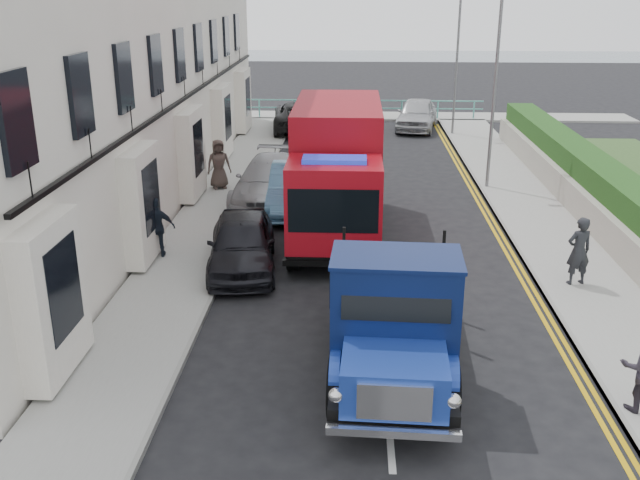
{
  "coord_description": "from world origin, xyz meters",
  "views": [
    {
      "loc": [
        -0.71,
        -11.85,
        7.2
      ],
      "look_at": [
        -1.46,
        4.24,
        1.4
      ],
      "focal_mm": 40.0,
      "sensor_mm": 36.0,
      "label": 1
    }
  ],
  "objects": [
    {
      "name": "lamp_mid",
      "position": [
        4.18,
        14.0,
        4.0
      ],
      "size": [
        1.23,
        0.18,
        7.0
      ],
      "color": "slate",
      "rests_on": "ground"
    },
    {
      "name": "ground",
      "position": [
        0.0,
        0.0,
        0.0
      ],
      "size": [
        120.0,
        120.0,
        0.0
      ],
      "primitive_type": "plane",
      "color": "black",
      "rests_on": "ground"
    },
    {
      "name": "seafront_car_right",
      "position": [
        2.62,
        25.57,
        0.79
      ],
      "size": [
        2.68,
        4.92,
        1.59
      ],
      "primitive_type": "imported",
      "rotation": [
        0.0,
        0.0,
        -0.18
      ],
      "color": "#B0B1B5",
      "rests_on": "ground"
    },
    {
      "name": "pedestrian_east_near",
      "position": [
        4.92,
        4.88,
        0.99
      ],
      "size": [
        0.72,
        0.56,
        1.75
      ],
      "primitive_type": "imported",
      "rotation": [
        0.0,
        0.0,
        3.39
      ],
      "color": "#232428",
      "rests_on": "pavement_east"
    },
    {
      "name": "pavement_east",
      "position": [
        5.3,
        9.0,
        0.06
      ],
      "size": [
        2.6,
        38.0,
        0.12
      ],
      "primitive_type": "cube",
      "color": "gray",
      "rests_on": "ground"
    },
    {
      "name": "sea_plane",
      "position": [
        0.0,
        60.0,
        0.0
      ],
      "size": [
        120.0,
        120.0,
        0.0
      ],
      "primitive_type": "plane",
      "color": "#4D5C6A",
      "rests_on": "ground"
    },
    {
      "name": "parked_car_front",
      "position": [
        -3.6,
        5.75,
        0.74
      ],
      "size": [
        2.23,
        4.49,
        1.47
      ],
      "primitive_type": "imported",
      "rotation": [
        0.0,
        0.0,
        0.12
      ],
      "color": "black",
      "rests_on": "ground"
    },
    {
      "name": "promenade",
      "position": [
        0.0,
        29.0,
        0.06
      ],
      "size": [
        30.0,
        2.5,
        0.12
      ],
      "primitive_type": "cube",
      "color": "gray",
      "rests_on": "ground"
    },
    {
      "name": "parked_car_mid",
      "position": [
        -2.6,
        11.08,
        0.77
      ],
      "size": [
        1.7,
        4.68,
        1.53
      ],
      "primitive_type": "imported",
      "rotation": [
        0.0,
        0.0,
        0.02
      ],
      "color": "#588FBE",
      "rests_on": "ground"
    },
    {
      "name": "lamp_far",
      "position": [
        4.18,
        24.0,
        4.0
      ],
      "size": [
        1.23,
        0.18,
        7.0
      ],
      "color": "slate",
      "rests_on": "ground"
    },
    {
      "name": "seafront_car_left",
      "position": [
        -3.5,
        24.75,
        0.76
      ],
      "size": [
        2.96,
        5.67,
        1.52
      ],
      "primitive_type": "imported",
      "rotation": [
        0.0,
        0.0,
        3.22
      ],
      "color": "black",
      "rests_on": "ground"
    },
    {
      "name": "pedestrian_west_near",
      "position": [
        -6.0,
        6.27,
        0.95
      ],
      "size": [
        1.03,
        0.55,
        1.67
      ],
      "primitive_type": "imported",
      "rotation": [
        0.0,
        0.0,
        3.29
      ],
      "color": "black",
      "rests_on": "pavement_west"
    },
    {
      "name": "seafront_railing",
      "position": [
        0.0,
        28.2,
        0.58
      ],
      "size": [
        13.0,
        0.08,
        1.11
      ],
      "color": "#59B2A5",
      "rests_on": "ground"
    },
    {
      "name": "garden_east",
      "position": [
        7.21,
        9.0,
        0.9
      ],
      "size": [
        1.45,
        28.0,
        1.75
      ],
      "color": "#B2AD9E",
      "rests_on": "ground"
    },
    {
      "name": "parked_car_rear",
      "position": [
        -3.56,
        12.0,
        0.77
      ],
      "size": [
        2.52,
        5.42,
        1.53
      ],
      "primitive_type": "imported",
      "rotation": [
        0.0,
        0.0,
        -0.07
      ],
      "color": "#9E9FA3",
      "rests_on": "ground"
    },
    {
      "name": "bedford_lorry",
      "position": [
        0.1,
        -0.07,
        1.25
      ],
      "size": [
        2.52,
        5.83,
        2.71
      ],
      "rotation": [
        0.0,
        0.0,
        -0.04
      ],
      "color": "black",
      "rests_on": "ground"
    },
    {
      "name": "pedestrian_west_far",
      "position": [
        -5.58,
        13.29,
        1.02
      ],
      "size": [
        1.03,
        0.86,
        1.8
      ],
      "primitive_type": "imported",
      "rotation": [
        0.0,
        0.0,
        0.38
      ],
      "color": "#433630",
      "rests_on": "pavement_west"
    },
    {
      "name": "red_lorry",
      "position": [
        -1.16,
        8.77,
        2.06
      ],
      "size": [
        2.55,
        7.39,
        3.87
      ],
      "rotation": [
        0.0,
        0.0,
        0.0
      ],
      "color": "black",
      "rests_on": "ground"
    },
    {
      "name": "pavement_west",
      "position": [
        -5.2,
        9.0,
        0.06
      ],
      "size": [
        2.4,
        38.0,
        0.12
      ],
      "primitive_type": "cube",
      "color": "gray",
      "rests_on": "ground"
    }
  ]
}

